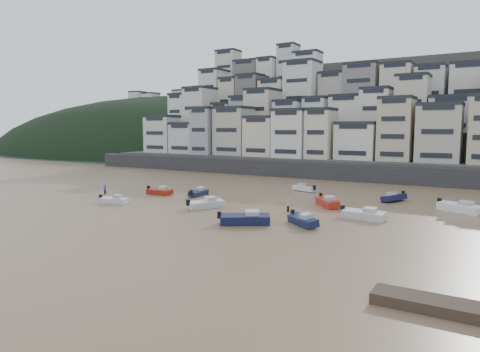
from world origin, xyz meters
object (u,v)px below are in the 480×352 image
Objects in this scene: boat_j at (114,199)px; person_blue at (105,189)px; boat_d at (364,213)px; boat_h at (304,187)px; boat_e at (327,201)px; boat_b at (303,219)px; person_pink at (288,205)px; boat_c at (206,203)px; boat_f at (198,192)px; boat_i at (394,197)px; boat_a at (245,217)px; boat_g at (459,206)px; boat_k at (160,190)px.

person_blue is at bearing 129.73° from boat_j.
boat_h is at bearing 136.08° from boat_d.
boat_h reaches higher than boat_j.
person_blue reaches higher than boat_e.
boat_b is 37.61m from person_blue.
boat_e is 3.38× the size of person_pink.
boat_c is 1.18× the size of boat_f.
boat_a is at bearing -2.80° from boat_i.
boat_b is at bearing -6.92° from person_blue.
person_blue reaches higher than boat_d.
boat_e is at bearing 10.73° from boat_j.
boat_a is at bearing -107.21° from boat_g.
boat_a is 1.23× the size of boat_k.
boat_h is (-24.81, 7.19, -0.16)m from boat_g.
boat_a is at bearing -95.61° from boat_c.
boat_k is (-6.42, -2.13, 0.03)m from boat_f.
boat_c is 1.00× the size of boat_d.
boat_b is at bearing -121.88° from boat_f.
boat_h is 0.97× the size of boat_k.
boat_j is (-13.71, -3.87, -0.15)m from boat_c.
person_blue reaches higher than boat_i.
boat_e is 11.63m from boat_i.
boat_f is (-27.90, 4.36, -0.11)m from boat_d.
boat_c is 10.92m from boat_f.
boat_f is 1.00× the size of boat_h.
boat_e is at bearing -91.02° from boat_f.
boat_h is at bearing 37.44° from boat_k.
person_pink is at bearing 3.11° from person_blue.
person_blue is 32.69m from person_pink.
boat_h is 15.98m from boat_i.
boat_a is 16.47m from boat_e.
boat_a is 14.61m from boat_d.
boat_d is 1.17× the size of boat_f.
boat_g is 3.48× the size of person_blue.
boat_c is 14.25m from boat_j.
person_pink reaches higher than boat_c.
boat_c is at bearing -4.29° from person_blue.
boat_c is 14.94m from boat_k.
boat_i is 2.97× the size of person_pink.
boat_b is 26.92m from boat_h.
boat_b reaches higher than boat_f.
boat_a reaches higher than boat_k.
person_blue is at bearing 55.36° from boat_h.
boat_e is at bearing 143.70° from boat_h.
boat_g is 25.83m from boat_h.
boat_b reaches higher than boat_j.
boat_e is 1.21× the size of boat_h.
boat_g is 53.64m from person_blue.
person_pink is at bearing -46.84° from boat_c.
boat_b is at bearing -5.11° from boat_a.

